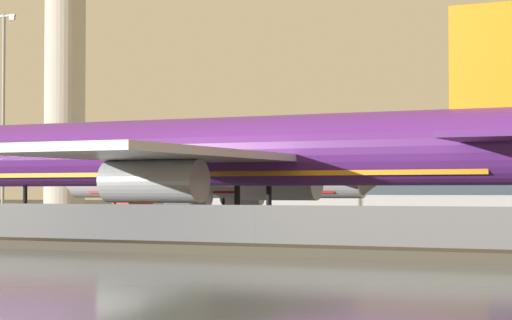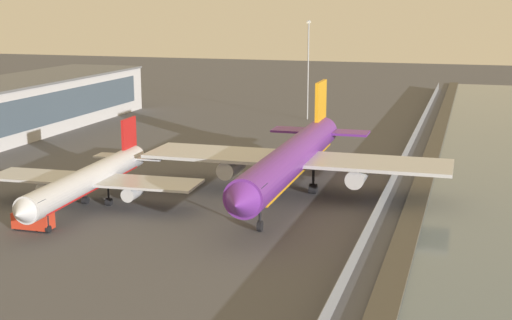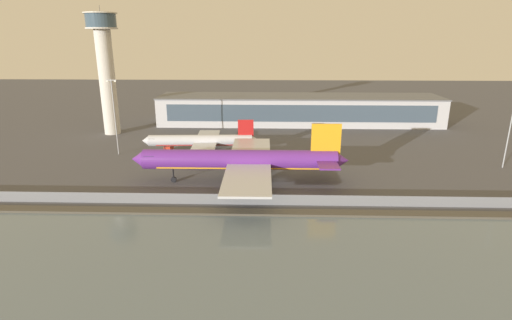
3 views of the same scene
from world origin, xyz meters
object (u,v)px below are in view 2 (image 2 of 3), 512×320
ops_van (32,220)px  apron_light_mast_apron_east (308,65)px  cargo_jet_purple (293,158)px  baggage_tug (158,183)px  passenger_jet_silver (90,179)px

ops_van → apron_light_mast_apron_east: (99.16, -13.60, 12.41)m
cargo_jet_purple → baggage_tug: bearing=94.1°
baggage_tug → apron_light_mast_apron_east: (74.82, -7.04, 12.88)m
passenger_jet_silver → apron_light_mast_apron_east: bearing=-7.5°
passenger_jet_silver → baggage_tug: size_ratio=10.34×
cargo_jet_purple → passenger_jet_silver: bearing=119.2°
baggage_tug → apron_light_mast_apron_east: apron_light_mast_apron_east is taller
ops_van → apron_light_mast_apron_east: apron_light_mast_apron_east is taller
baggage_tug → apron_light_mast_apron_east: size_ratio=0.14×
cargo_jet_purple → passenger_jet_silver: 29.93m
baggage_tug → cargo_jet_purple: bearing=-85.9°
cargo_jet_purple → ops_van: size_ratio=10.42×
apron_light_mast_apron_east → ops_van: bearing=172.2°
passenger_jet_silver → apron_light_mast_apron_east: (87.84, -11.49, 9.49)m
cargo_jet_purple → ops_van: 38.56m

